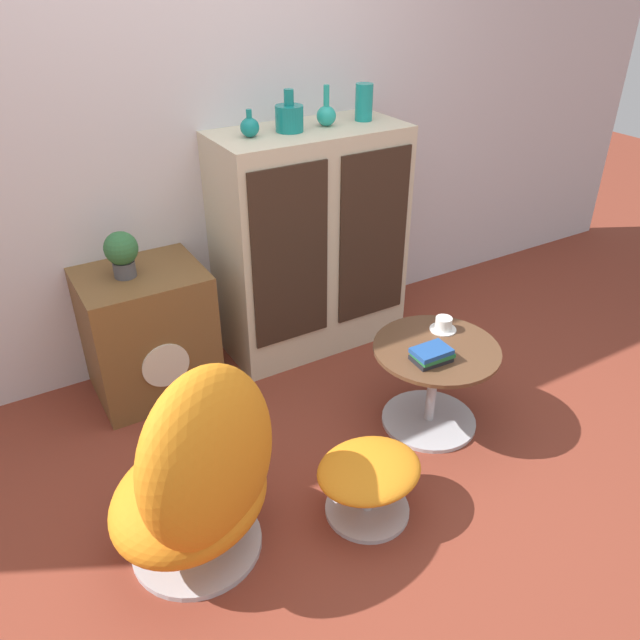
{
  "coord_description": "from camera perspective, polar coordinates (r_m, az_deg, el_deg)",
  "views": [
    {
      "loc": [
        -0.96,
        -1.52,
        1.92
      ],
      "look_at": [
        0.2,
        0.45,
        0.55
      ],
      "focal_mm": 35.0,
      "sensor_mm": 36.0,
      "label": 1
    }
  ],
  "objects": [
    {
      "name": "vase_inner_left",
      "position": [
        3.04,
        -2.83,
        18.05
      ],
      "size": [
        0.13,
        0.13,
        0.19
      ],
      "color": "#147A75",
      "rests_on": "sideboard"
    },
    {
      "name": "tv_console",
      "position": [
        3.12,
        -15.4,
        -1.12
      ],
      "size": [
        0.57,
        0.47,
        0.64
      ],
      "color": "brown",
      "rests_on": "ground_plane"
    },
    {
      "name": "vase_inner_right",
      "position": [
        3.14,
        0.58,
        18.3
      ],
      "size": [
        0.09,
        0.09,
        0.19
      ],
      "color": "teal",
      "rests_on": "sideboard"
    },
    {
      "name": "vase_rightmost",
      "position": [
        3.25,
        4.04,
        19.25
      ],
      "size": [
        0.09,
        0.09,
        0.18
      ],
      "color": "teal",
      "rests_on": "sideboard"
    },
    {
      "name": "ground_plane",
      "position": [
        2.63,
        1.23,
        -15.96
      ],
      "size": [
        12.0,
        12.0,
        0.0
      ],
      "primitive_type": "plane",
      "color": "brown"
    },
    {
      "name": "sideboard",
      "position": [
        3.3,
        -0.89,
        7.13
      ],
      "size": [
        0.96,
        0.46,
        1.18
      ],
      "color": "beige",
      "rests_on": "ground_plane"
    },
    {
      "name": "wall_back",
      "position": [
        3.1,
        -12.63,
        18.71
      ],
      "size": [
        6.4,
        0.06,
        2.6
      ],
      "color": "silver",
      "rests_on": "ground_plane"
    },
    {
      "name": "book_stack",
      "position": [
        2.66,
        10.18,
        -3.14
      ],
      "size": [
        0.17,
        0.12,
        0.06
      ],
      "color": "black",
      "rests_on": "coffee_table"
    },
    {
      "name": "coffee_table",
      "position": [
        2.87,
        10.3,
        -5.38
      ],
      "size": [
        0.56,
        0.56,
        0.42
      ],
      "color": "#B7B7BC",
      "rests_on": "ground_plane"
    },
    {
      "name": "potted_plant",
      "position": [
        2.91,
        -17.69,
        5.95
      ],
      "size": [
        0.15,
        0.15,
        0.21
      ],
      "color": "#4C4C51",
      "rests_on": "tv_console"
    },
    {
      "name": "ottoman",
      "position": [
        2.46,
        4.49,
        -14.04
      ],
      "size": [
        0.41,
        0.35,
        0.26
      ],
      "color": "#B7B7BC",
      "rests_on": "ground_plane"
    },
    {
      "name": "egg_chair",
      "position": [
        2.22,
        -10.93,
        -14.03
      ],
      "size": [
        0.81,
        0.79,
        0.82
      ],
      "color": "#B7B7BC",
      "rests_on": "ground_plane"
    },
    {
      "name": "teacup",
      "position": [
        2.88,
        11.21,
        -0.45
      ],
      "size": [
        0.12,
        0.12,
        0.06
      ],
      "color": "white",
      "rests_on": "coffee_table"
    },
    {
      "name": "vase_leftmost",
      "position": [
        2.96,
        -6.45,
        17.14
      ],
      "size": [
        0.09,
        0.09,
        0.12
      ],
      "color": "#147A75",
      "rests_on": "sideboard"
    }
  ]
}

